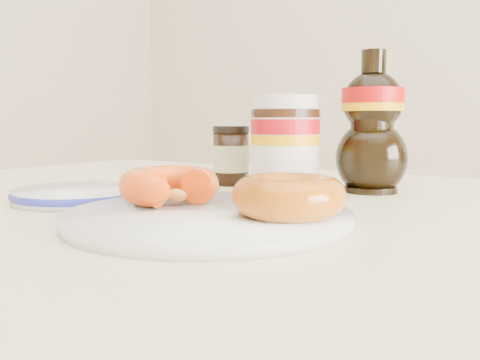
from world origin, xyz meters
The scene contains 8 objects.
dining_table centered at (0.00, 0.10, 0.67)m, with size 1.40×0.90×0.75m.
plate centered at (-0.06, 0.02, 0.76)m, with size 0.25×0.25×0.01m.
donut_bitten centered at (-0.12, 0.03, 0.78)m, with size 0.10×0.10×0.03m, color #DE450C.
donut_whole centered at (0.01, 0.03, 0.78)m, with size 0.09×0.09×0.03m, color #8E3509.
nutella_jar centered at (-0.11, 0.24, 0.82)m, with size 0.09×0.09×0.12m.
syrup_bottle centered at (-0.02, 0.30, 0.84)m, with size 0.09×0.08×0.18m, color black, non-canonical shape.
dark_jar centered at (-0.21, 0.27, 0.79)m, with size 0.05×0.05×0.08m.
blue_rim_saucer centered at (-0.27, 0.04, 0.76)m, with size 0.15×0.15×0.02m.
Camera 1 is at (0.22, -0.35, 0.84)m, focal length 40.00 mm.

